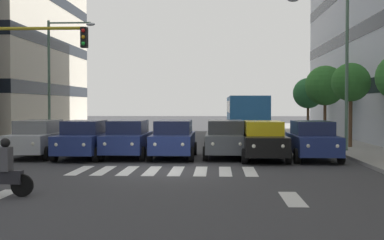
{
  "coord_description": "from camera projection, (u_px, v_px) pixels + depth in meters",
  "views": [
    {
      "loc": [
        -1.96,
        19.03,
        2.46
      ],
      "look_at": [
        -0.8,
        -4.65,
        1.75
      ],
      "focal_mm": 48.61,
      "sensor_mm": 36.0,
      "label": 1
    }
  ],
  "objects": [
    {
      "name": "car_5",
      "position": [
        84.0,
        139.0,
        23.59
      ],
      "size": [
        2.02,
        4.44,
        1.72
      ],
      "color": "navy",
      "rests_on": "ground_plane"
    },
    {
      "name": "street_tree_1",
      "position": [
        351.0,
        83.0,
        28.08
      ],
      "size": [
        2.09,
        2.09,
        4.56
      ],
      "color": "#513823",
      "rests_on": "sidewalk_left"
    },
    {
      "name": "street_lamp_right",
      "position": [
        56.0,
        68.0,
        31.94
      ],
      "size": [
        2.97,
        0.28,
        7.46
      ],
      "color": "#4C6B56",
      "rests_on": "sidewalk_right"
    },
    {
      "name": "motorcycle_with_rider",
      "position": [
        3.0,
        172.0,
        13.85
      ],
      "size": [
        1.7,
        0.37,
        1.57
      ],
      "color": "black",
      "rests_on": "ground_plane"
    },
    {
      "name": "car_2",
      "position": [
        226.0,
        139.0,
        23.94
      ],
      "size": [
        2.02,
        4.44,
        1.72
      ],
      "color": "#474C51",
      "rests_on": "ground_plane"
    },
    {
      "name": "street_tree_3",
      "position": [
        308.0,
        93.0,
        40.62
      ],
      "size": [
        2.38,
        2.38,
        4.38
      ],
      "color": "#513823",
      "rests_on": "sidewalk_left"
    },
    {
      "name": "traffic_light_gantry",
      "position": [
        3.0,
        71.0,
        19.51
      ],
      "size": [
        4.63,
        0.36,
        5.5
      ],
      "color": "#AD991E",
      "rests_on": "ground_plane"
    },
    {
      "name": "car_0",
      "position": [
        313.0,
        140.0,
        22.89
      ],
      "size": [
        2.02,
        4.44,
        1.72
      ],
      "color": "navy",
      "rests_on": "ground_plane"
    },
    {
      "name": "car_1",
      "position": [
        263.0,
        140.0,
        22.81
      ],
      "size": [
        2.02,
        4.44,
        1.72
      ],
      "color": "black",
      "rests_on": "ground_plane"
    },
    {
      "name": "car_3",
      "position": [
        173.0,
        139.0,
        23.71
      ],
      "size": [
        2.02,
        4.44,
        1.72
      ],
      "color": "navy",
      "rests_on": "ground_plane"
    },
    {
      "name": "crosswalk_markings",
      "position": [
        164.0,
        171.0,
        19.16
      ],
      "size": [
        6.75,
        2.8,
        0.01
      ],
      "color": "silver",
      "rests_on": "ground_plane"
    },
    {
      "name": "street_lamp_left",
      "position": [
        337.0,
        56.0,
        25.95
      ],
      "size": [
        3.05,
        0.28,
        7.8
      ],
      "color": "#4C6B56",
      "rests_on": "sidewalk_left"
    },
    {
      "name": "lane_arrow_0",
      "position": [
        292.0,
        199.0,
        13.48
      ],
      "size": [
        0.5,
        2.2,
        0.01
      ],
      "primitive_type": "cube",
      "color": "silver",
      "rests_on": "ground_plane"
    },
    {
      "name": "car_4",
      "position": [
        128.0,
        139.0,
        23.9
      ],
      "size": [
        2.02,
        4.44,
        1.72
      ],
      "color": "navy",
      "rests_on": "ground_plane"
    },
    {
      "name": "street_tree_2",
      "position": [
        325.0,
        86.0,
        34.44
      ],
      "size": [
        2.65,
        2.65,
        4.89
      ],
      "color": "#513823",
      "rests_on": "sidewalk_left"
    },
    {
      "name": "car_6",
      "position": [
        38.0,
        138.0,
        24.09
      ],
      "size": [
        2.02,
        4.44,
        1.72
      ],
      "color": "#B2B7BC",
      "rests_on": "ground_plane"
    },
    {
      "name": "bus_behind_traffic",
      "position": [
        246.0,
        113.0,
        36.97
      ],
      "size": [
        2.78,
        10.5,
        3.0
      ],
      "color": "#286BAD",
      "rests_on": "ground_plane"
    },
    {
      "name": "ground_plane",
      "position": [
        164.0,
        171.0,
        19.16
      ],
      "size": [
        180.0,
        180.0,
        0.0
      ],
      "primitive_type": "plane",
      "color": "#38383A"
    }
  ]
}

